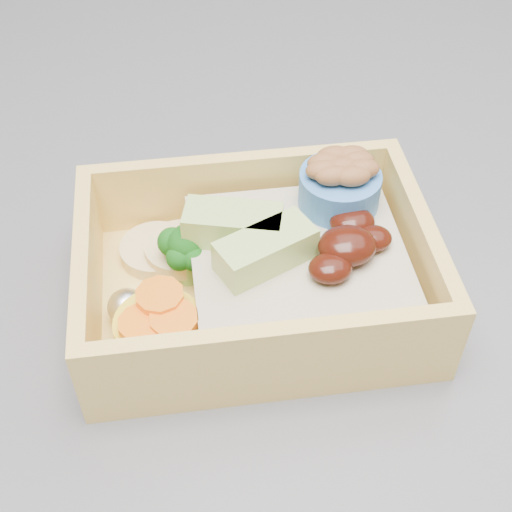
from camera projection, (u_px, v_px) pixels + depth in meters
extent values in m
cube|color=brown|center=(76.00, 12.00, 1.60)|extent=(3.20, 0.60, 0.90)
cube|color=#F1C963|center=(256.00, 296.00, 0.39)|extent=(0.18, 0.13, 0.01)
cube|color=#F1C963|center=(241.00, 187.00, 0.42)|extent=(0.18, 0.01, 0.04)
cube|color=#F1C963|center=(274.00, 358.00, 0.33)|extent=(0.18, 0.01, 0.04)
cube|color=#F1C963|center=(417.00, 247.00, 0.38)|extent=(0.01, 0.12, 0.04)
cube|color=#F1C963|center=(88.00, 280.00, 0.36)|extent=(0.01, 0.12, 0.04)
cube|color=tan|center=(297.00, 269.00, 0.38)|extent=(0.11, 0.10, 0.03)
ellipsoid|color=black|center=(347.00, 246.00, 0.36)|extent=(0.03, 0.03, 0.02)
ellipsoid|color=black|center=(352.00, 222.00, 0.38)|extent=(0.02, 0.02, 0.01)
ellipsoid|color=black|center=(330.00, 268.00, 0.35)|extent=(0.02, 0.02, 0.01)
ellipsoid|color=black|center=(373.00, 238.00, 0.37)|extent=(0.02, 0.02, 0.01)
cube|color=#AFD46E|center=(266.00, 250.00, 0.36)|extent=(0.06, 0.04, 0.02)
cube|color=#AFD46E|center=(233.00, 225.00, 0.37)|extent=(0.05, 0.04, 0.02)
cylinder|color=#7BA85A|center=(188.00, 268.00, 0.39)|extent=(0.01, 0.01, 0.02)
sphere|color=#145714|center=(186.00, 245.00, 0.38)|extent=(0.02, 0.02, 0.02)
sphere|color=#145714|center=(201.00, 241.00, 0.38)|extent=(0.02, 0.02, 0.02)
sphere|color=#145714|center=(172.00, 242.00, 0.38)|extent=(0.02, 0.02, 0.02)
sphere|color=#145714|center=(193.00, 258.00, 0.37)|extent=(0.01, 0.01, 0.01)
sphere|color=#145714|center=(179.00, 258.00, 0.37)|extent=(0.01, 0.01, 0.01)
sphere|color=#145714|center=(185.00, 237.00, 0.39)|extent=(0.01, 0.01, 0.01)
cylinder|color=yellow|center=(160.00, 334.00, 0.36)|extent=(0.04, 0.04, 0.02)
cylinder|color=orange|center=(157.00, 314.00, 0.35)|extent=(0.02, 0.02, 0.00)
cylinder|color=orange|center=(143.00, 324.00, 0.34)|extent=(0.02, 0.02, 0.00)
cylinder|color=orange|center=(174.00, 319.00, 0.34)|extent=(0.02, 0.02, 0.00)
cylinder|color=orange|center=(160.00, 296.00, 0.35)|extent=(0.02, 0.02, 0.00)
cylinder|color=tan|center=(156.00, 250.00, 0.41)|extent=(0.04, 0.04, 0.01)
cylinder|color=tan|center=(181.00, 249.00, 0.40)|extent=(0.04, 0.04, 0.01)
ellipsoid|color=silver|center=(211.00, 228.00, 0.41)|extent=(0.02, 0.02, 0.02)
ellipsoid|color=silver|center=(127.00, 307.00, 0.37)|extent=(0.02, 0.02, 0.02)
cylinder|color=#3D7DD0|center=(339.00, 189.00, 0.39)|extent=(0.04, 0.04, 0.02)
ellipsoid|color=brown|center=(342.00, 167.00, 0.38)|extent=(0.02, 0.01, 0.01)
ellipsoid|color=brown|center=(357.00, 161.00, 0.38)|extent=(0.02, 0.01, 0.01)
ellipsoid|color=brown|center=(325.00, 163.00, 0.38)|extent=(0.02, 0.01, 0.01)
ellipsoid|color=brown|center=(353.00, 176.00, 0.37)|extent=(0.02, 0.01, 0.01)
ellipsoid|color=brown|center=(333.00, 175.00, 0.37)|extent=(0.02, 0.01, 0.01)
ellipsoid|color=brown|center=(362.00, 169.00, 0.38)|extent=(0.02, 0.01, 0.01)
ellipsoid|color=brown|center=(334.00, 156.00, 0.39)|extent=(0.02, 0.01, 0.01)
ellipsoid|color=brown|center=(351.00, 155.00, 0.39)|extent=(0.02, 0.01, 0.01)
ellipsoid|color=brown|center=(323.00, 170.00, 0.38)|extent=(0.02, 0.01, 0.01)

